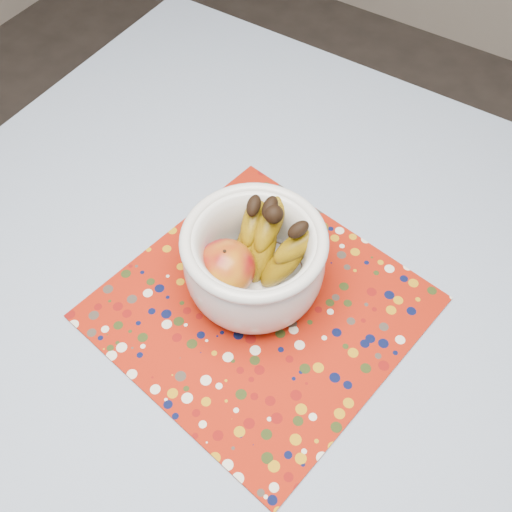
% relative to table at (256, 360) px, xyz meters
% --- Properties ---
extents(table, '(1.20, 1.20, 0.75)m').
position_rel_table_xyz_m(table, '(0.00, 0.00, 0.00)').
color(table, brown).
rests_on(table, ground).
extents(tablecloth, '(1.32, 1.32, 0.01)m').
position_rel_table_xyz_m(tablecloth, '(0.00, 0.00, 0.08)').
color(tablecloth, slate).
rests_on(tablecloth, table).
extents(placemat, '(0.48, 0.48, 0.00)m').
position_rel_table_xyz_m(placemat, '(-0.02, 0.04, 0.09)').
color(placemat, maroon).
rests_on(placemat, tablecloth).
extents(fruit_bowl, '(0.22, 0.22, 0.15)m').
position_rel_table_xyz_m(fruit_bowl, '(-0.05, 0.08, 0.16)').
color(fruit_bowl, silver).
rests_on(fruit_bowl, placemat).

